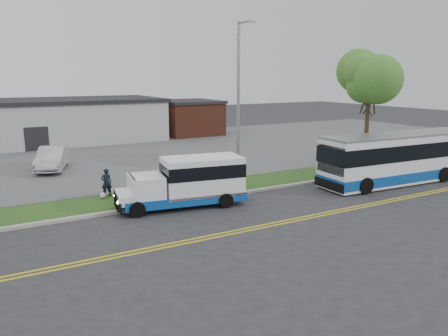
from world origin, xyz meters
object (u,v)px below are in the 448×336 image
pedestrian (106,183)px  streetlight_near (239,99)px  tree_east (370,81)px  shuttle_bus (190,180)px  transit_bus (400,158)px  parked_car_a (52,158)px

pedestrian → streetlight_near: bearing=172.6°
streetlight_near → tree_east: bearing=1.4°
streetlight_near → shuttle_bus: size_ratio=1.41×
streetlight_near → pedestrian: bearing=170.6°
shuttle_bus → pedestrian: 4.90m
shuttle_bus → pedestrian: size_ratio=4.33×
streetlight_near → pedestrian: (-7.65, 1.27, -4.35)m
shuttle_bus → transit_bus: bearing=1.4°
pedestrian → parked_car_a: 9.03m
tree_east → shuttle_bus: tree_east is taller
parked_car_a → streetlight_near: bearing=-30.5°
pedestrian → parked_car_a: size_ratio=0.32×
transit_bus → parked_car_a: (-18.41, 14.26, -0.65)m
pedestrian → parked_car_a: bearing=-78.7°
shuttle_bus → pedestrian: shuttle_bus is taller
streetlight_near → shuttle_bus: bearing=-152.4°
tree_east → streetlight_near: streetlight_near is taller
transit_bus → pedestrian: 17.79m
transit_bus → parked_car_a: bearing=145.4°
tree_east → pedestrian: size_ratio=5.34×
streetlight_near → pedestrian: streetlight_near is taller
streetlight_near → parked_car_a: (-9.10, 10.18, -4.32)m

